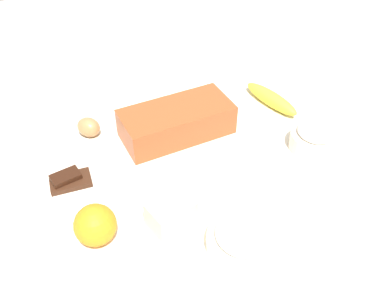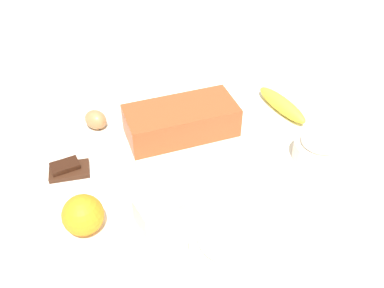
% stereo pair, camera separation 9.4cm
% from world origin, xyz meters
% --- Properties ---
extents(ground_plane, '(2.40, 2.40, 0.02)m').
position_xyz_m(ground_plane, '(0.00, 0.00, -0.01)').
color(ground_plane, silver).
extents(loaf_pan, '(0.29, 0.16, 0.08)m').
position_xyz_m(loaf_pan, '(0.01, -0.10, 0.04)').
color(loaf_pan, '#9E4723').
rests_on(loaf_pan, ground_plane).
extents(flour_bowl, '(0.12, 0.12, 0.07)m').
position_xyz_m(flour_bowl, '(-0.29, 0.08, 0.03)').
color(flour_bowl, silver).
rests_on(flour_bowl, ground_plane).
extents(sugar_bowl, '(0.14, 0.14, 0.07)m').
position_xyz_m(sugar_bowl, '(0.00, 0.29, 0.03)').
color(sugar_bowl, silver).
rests_on(sugar_bowl, ground_plane).
extents(banana, '(0.10, 0.19, 0.04)m').
position_xyz_m(banana, '(-0.29, -0.13, 0.02)').
color(banana, yellow).
rests_on(banana, ground_plane).
extents(orange_fruit, '(0.08, 0.08, 0.08)m').
position_xyz_m(orange_fruit, '(0.26, 0.16, 0.04)').
color(orange_fruit, orange).
rests_on(orange_fruit, ground_plane).
extents(butter_block, '(0.11, 0.09, 0.06)m').
position_xyz_m(butter_block, '(0.11, 0.18, 0.03)').
color(butter_block, '#F4EDB2').
rests_on(butter_block, ground_plane).
extents(egg_near_butter, '(0.08, 0.08, 0.05)m').
position_xyz_m(egg_near_butter, '(0.22, -0.17, 0.02)').
color(egg_near_butter, '#B07748').
rests_on(egg_near_butter, ground_plane).
extents(chocolate_plate, '(0.13, 0.13, 0.03)m').
position_xyz_m(chocolate_plate, '(0.29, -0.00, 0.01)').
color(chocolate_plate, silver).
rests_on(chocolate_plate, ground_plane).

